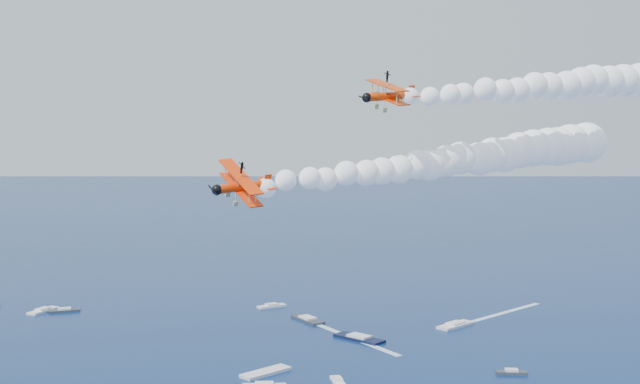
{
  "coord_description": "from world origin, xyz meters",
  "views": [
    {
      "loc": [
        -8.58,
        -72.48,
        56.6
      ],
      "look_at": [
        -6.13,
        17.88,
        49.68
      ],
      "focal_mm": 44.64,
      "sensor_mm": 36.0,
      "label": 1
    }
  ],
  "objects": [
    {
      "name": "biplane_lead",
      "position": [
        2.32,
        22.25,
        60.75
      ],
      "size": [
        9.79,
        11.0,
        6.99
      ],
      "primitive_type": null,
      "rotation": [
        -0.23,
        0.07,
        3.54
      ],
      "color": "#EC3C04"
    },
    {
      "name": "biplane_trail",
      "position": [
        -14.58,
        13.5,
        50.6
      ],
      "size": [
        10.77,
        11.61,
        8.25
      ],
      "primitive_type": null,
      "rotation": [
        -0.45,
        0.07,
        3.68
      ],
      "color": "#FF3705"
    },
    {
      "name": "smoke_trail_lead",
      "position": [
        29.05,
        33.5,
        62.95
      ],
      "size": [
        59.66,
        44.83,
        10.25
      ],
      "primitive_type": null,
      "rotation": [
        0.0,
        0.0,
        3.54
      ],
      "color": "white"
    },
    {
      "name": "smoke_trail_trail",
      "position": [
        10.37,
        28.29,
        52.8
      ],
      "size": [
        60.01,
        53.64,
        10.25
      ],
      "primitive_type": null,
      "rotation": [
        0.0,
        0.0,
        3.68
      ],
      "color": "white"
    },
    {
      "name": "spectator_boats",
      "position": [
        -0.32,
        114.18,
        0.35
      ],
      "size": [
        236.06,
        154.53,
        0.7
      ],
      "color": "white",
      "rests_on": "ground"
    },
    {
      "name": "boat_wakes",
      "position": [
        53.04,
        121.2,
        0.03
      ],
      "size": [
        114.04,
        144.69,
        0.04
      ],
      "color": "white",
      "rests_on": "ground"
    }
  ]
}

